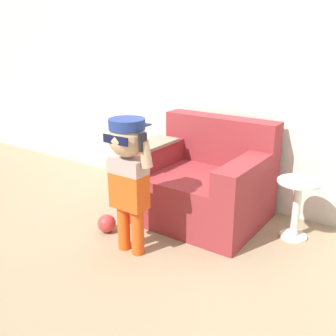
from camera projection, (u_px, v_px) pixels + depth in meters
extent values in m
plane|color=#998466|center=(188.00, 219.00, 3.68)|extent=(10.00, 10.00, 0.00)
cube|color=silver|center=(226.00, 72.00, 3.75)|extent=(10.00, 0.05, 2.60)
cube|color=maroon|center=(200.00, 196.00, 3.63)|extent=(1.13, 0.94, 0.45)
cube|color=maroon|center=(220.00, 140.00, 3.76)|extent=(1.13, 0.21, 0.45)
cube|color=maroon|center=(153.00, 156.00, 3.69)|extent=(0.22, 0.73, 0.21)
cube|color=maroon|center=(243.00, 175.00, 3.19)|extent=(0.22, 0.73, 0.21)
cube|color=gray|center=(153.00, 144.00, 3.65)|extent=(0.26, 0.52, 0.03)
cylinder|color=#E05119|center=(124.00, 227.00, 3.13)|extent=(0.10, 0.10, 0.38)
cylinder|color=#E05119|center=(137.00, 232.00, 3.05)|extent=(0.10, 0.10, 0.38)
cube|color=#E05119|center=(129.00, 190.00, 2.98)|extent=(0.28, 0.16, 0.28)
cube|color=#B29993|center=(128.00, 166.00, 2.92)|extent=(0.28, 0.16, 0.12)
sphere|color=tan|center=(127.00, 138.00, 2.85)|extent=(0.28, 0.28, 0.28)
cylinder|color=navy|center=(127.00, 124.00, 2.81)|extent=(0.27, 0.27, 0.08)
cube|color=navy|center=(138.00, 125.00, 2.92)|extent=(0.16, 0.13, 0.01)
cube|color=#0F1433|center=(115.00, 140.00, 2.74)|extent=(0.22, 0.01, 0.06)
cylinder|color=tan|center=(111.00, 179.00, 3.06)|extent=(0.08, 0.08, 0.34)
cylinder|color=tan|center=(145.00, 154.00, 2.79)|extent=(0.11, 0.08, 0.20)
cube|color=black|center=(143.00, 142.00, 2.75)|extent=(0.02, 0.07, 0.13)
cylinder|color=white|center=(293.00, 236.00, 3.35)|extent=(0.23, 0.23, 0.02)
cylinder|color=white|center=(296.00, 211.00, 3.28)|extent=(0.06, 0.06, 0.50)
cylinder|color=white|center=(299.00, 182.00, 3.19)|extent=(0.35, 0.35, 0.02)
sphere|color=#D13838|center=(107.00, 223.00, 3.42)|extent=(0.16, 0.16, 0.16)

